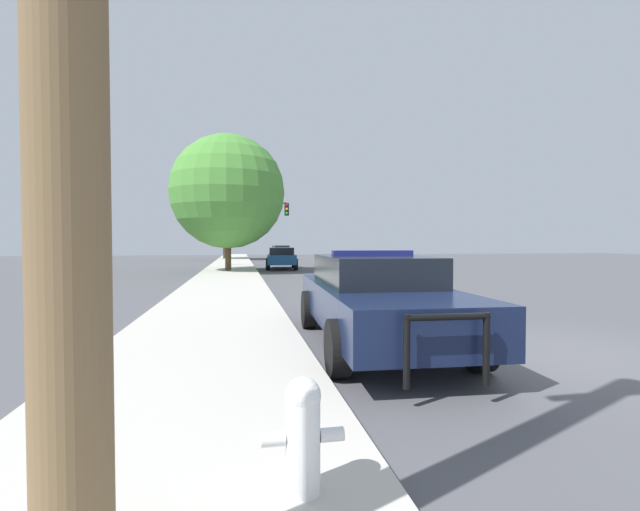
# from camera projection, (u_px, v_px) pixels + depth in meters

# --- Properties ---
(ground_plane) EXTENTS (110.00, 110.00, 0.00)m
(ground_plane) POSITION_uv_depth(u_px,v_px,m) (557.00, 355.00, 6.28)
(ground_plane) COLOR #4F4F54
(sidewalk_left) EXTENTS (3.00, 110.00, 0.13)m
(sidewalk_left) POSITION_uv_depth(u_px,v_px,m) (198.00, 370.00, 5.32)
(sidewalk_left) COLOR #BCB7AD
(sidewalk_left) RESTS_ON ground_plane
(police_car) EXTENTS (2.25, 5.21, 1.52)m
(police_car) POSITION_uv_depth(u_px,v_px,m) (375.00, 297.00, 6.91)
(police_car) COLOR #141E3D
(police_car) RESTS_ON ground_plane
(fire_hydrant) EXTENTS (0.50, 0.22, 0.70)m
(fire_hydrant) POSITION_uv_depth(u_px,v_px,m) (303.00, 431.00, 2.58)
(fire_hydrant) COLOR white
(fire_hydrant) RESTS_ON sidewalk_left
(traffic_light) EXTENTS (4.25, 0.35, 4.54)m
(traffic_light) POSITION_uv_depth(u_px,v_px,m) (255.00, 218.00, 30.16)
(traffic_light) COLOR #424247
(traffic_light) RESTS_ON sidewalk_left
(car_background_midblock) EXTENTS (2.19, 4.72, 1.36)m
(car_background_midblock) POSITION_uv_depth(u_px,v_px,m) (281.00, 257.00, 27.13)
(car_background_midblock) COLOR navy
(car_background_midblock) RESTS_ON ground_plane
(car_background_distant) EXTENTS (2.05, 4.46, 1.42)m
(car_background_distant) POSITION_uv_depth(u_px,v_px,m) (280.00, 252.00, 43.18)
(car_background_distant) COLOR slate
(car_background_distant) RESTS_ON ground_plane
(tree_sidewalk_mid) EXTENTS (6.26, 6.26, 7.48)m
(tree_sidewalk_mid) POSITION_uv_depth(u_px,v_px,m) (228.00, 192.00, 23.55)
(tree_sidewalk_mid) COLOR #4C3823
(tree_sidewalk_mid) RESTS_ON sidewalk_left
(tree_sidewalk_far) EXTENTS (5.92, 5.92, 7.51)m
(tree_sidewalk_far) POSITION_uv_depth(u_px,v_px,m) (225.00, 212.00, 42.06)
(tree_sidewalk_far) COLOR brown
(tree_sidewalk_far) RESTS_ON sidewalk_left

